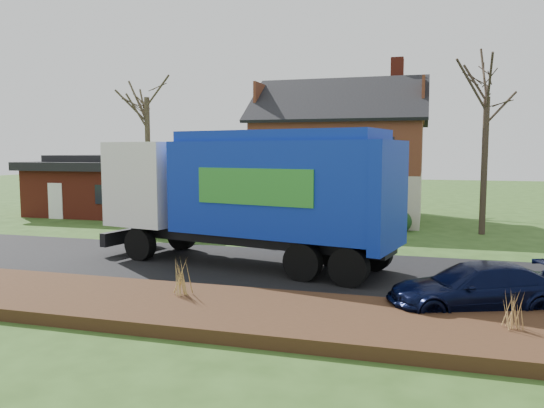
# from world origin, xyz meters

# --- Properties ---
(ground) EXTENTS (120.00, 120.00, 0.00)m
(ground) POSITION_xyz_m (0.00, 0.00, 0.00)
(ground) COLOR #294717
(ground) RESTS_ON ground
(road) EXTENTS (80.00, 7.00, 0.02)m
(road) POSITION_xyz_m (0.00, 0.00, 0.01)
(road) COLOR black
(road) RESTS_ON ground
(mulch_verge) EXTENTS (80.00, 3.50, 0.30)m
(mulch_verge) POSITION_xyz_m (0.00, -5.30, 0.15)
(mulch_verge) COLOR #311E10
(mulch_verge) RESTS_ON ground
(main_house) EXTENTS (12.95, 8.95, 9.26)m
(main_house) POSITION_xyz_m (1.49, 13.91, 4.03)
(main_house) COLOR beige
(main_house) RESTS_ON ground
(ranch_house) EXTENTS (9.80, 8.20, 3.70)m
(ranch_house) POSITION_xyz_m (-12.00, 13.00, 1.81)
(ranch_house) COLOR maroon
(ranch_house) RESTS_ON ground
(garbage_truck) EXTENTS (11.13, 5.11, 4.61)m
(garbage_truck) POSITION_xyz_m (0.96, 0.38, 2.66)
(garbage_truck) COLOR black
(garbage_truck) RESTS_ON ground
(silver_sedan) EXTENTS (4.41, 1.94, 1.41)m
(silver_sedan) POSITION_xyz_m (-3.90, 5.16, 0.70)
(silver_sedan) COLOR #9C9EA3
(silver_sedan) RESTS_ON ground
(navy_wagon) EXTENTS (4.62, 3.15, 1.24)m
(navy_wagon) POSITION_xyz_m (7.94, -3.36, 0.62)
(navy_wagon) COLOR black
(navy_wagon) RESTS_ON ground
(tree_front_west) EXTENTS (3.23, 3.23, 9.60)m
(tree_front_west) POSITION_xyz_m (-8.18, 9.76, 7.91)
(tree_front_west) COLOR #463C2A
(tree_front_west) RESTS_ON ground
(tree_front_east) EXTENTS (3.32, 3.32, 9.23)m
(tree_front_east) POSITION_xyz_m (9.37, 9.99, 7.50)
(tree_front_east) COLOR #392C22
(tree_front_east) RESTS_ON ground
(tree_back) EXTENTS (3.24, 3.24, 10.26)m
(tree_back) POSITION_xyz_m (2.46, 21.19, 8.55)
(tree_back) COLOR #3C3024
(tree_back) RESTS_ON ground
(grass_clump_mid) EXTENTS (0.37, 0.30, 1.02)m
(grass_clump_mid) POSITION_xyz_m (0.81, -4.79, 0.81)
(grass_clump_mid) COLOR tan
(grass_clump_mid) RESTS_ON mulch_verge
(grass_clump_east) EXTENTS (0.32, 0.26, 0.79)m
(grass_clump_east) POSITION_xyz_m (8.53, -5.22, 0.69)
(grass_clump_east) COLOR tan
(grass_clump_east) RESTS_ON mulch_verge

